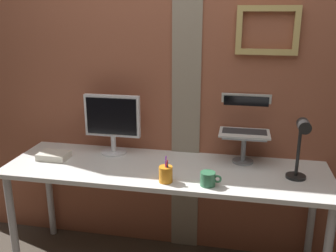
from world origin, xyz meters
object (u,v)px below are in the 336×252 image
(monitor, at_px, (112,120))
(pen_cup, at_px, (166,174))
(desk_lamp, at_px, (301,143))
(laptop, at_px, (245,121))
(coffee_mug, at_px, (208,179))

(monitor, height_order, pen_cup, monitor)
(desk_lamp, bearing_deg, laptop, 135.37)
(laptop, xyz_separation_m, pen_cup, (-0.44, -0.47, -0.22))
(laptop, relative_size, coffee_mug, 2.63)
(desk_lamp, distance_m, coffee_mug, 0.57)
(desk_lamp, height_order, coffee_mug, desk_lamp)
(monitor, height_order, coffee_mug, monitor)
(pen_cup, height_order, coffee_mug, pen_cup)
(monitor, height_order, laptop, laptop)
(laptop, bearing_deg, coffee_mug, -112.54)
(laptop, height_order, desk_lamp, laptop)
(coffee_mug, bearing_deg, pen_cup, -179.94)
(laptop, bearing_deg, pen_cup, -133.46)
(laptop, distance_m, coffee_mug, 0.56)
(pen_cup, relative_size, coffee_mug, 1.29)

